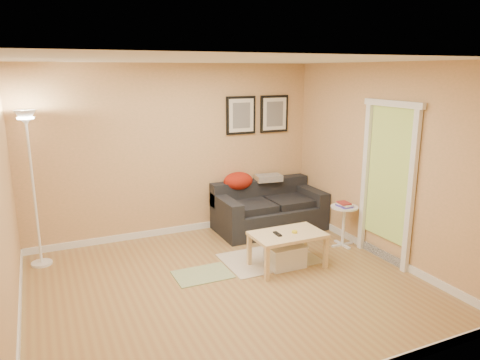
# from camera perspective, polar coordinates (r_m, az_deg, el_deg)

# --- Properties ---
(floor) EXTENTS (4.50, 4.50, 0.00)m
(floor) POSITION_cam_1_polar(r_m,az_deg,el_deg) (5.51, -1.56, -13.20)
(floor) COLOR #9D7B43
(floor) RESTS_ON ground
(ceiling) EXTENTS (4.50, 4.50, 0.00)m
(ceiling) POSITION_cam_1_polar(r_m,az_deg,el_deg) (4.91, -1.77, 14.95)
(ceiling) COLOR white
(ceiling) RESTS_ON wall_back
(wall_back) EXTENTS (4.50, 0.00, 4.50)m
(wall_back) POSITION_cam_1_polar(r_m,az_deg,el_deg) (6.90, -8.17, 3.63)
(wall_back) COLOR tan
(wall_back) RESTS_ON ground
(wall_front) EXTENTS (4.50, 0.00, 4.50)m
(wall_front) POSITION_cam_1_polar(r_m,az_deg,el_deg) (3.38, 11.80, -7.26)
(wall_front) COLOR tan
(wall_front) RESTS_ON ground
(wall_left) EXTENTS (0.00, 4.00, 4.00)m
(wall_left) POSITION_cam_1_polar(r_m,az_deg,el_deg) (4.69, -27.88, -2.66)
(wall_left) COLOR tan
(wall_left) RESTS_ON ground
(wall_right) EXTENTS (0.00, 4.00, 4.00)m
(wall_right) POSITION_cam_1_polar(r_m,az_deg,el_deg) (6.26, 17.67, 2.08)
(wall_right) COLOR tan
(wall_right) RESTS_ON ground
(baseboard_back) EXTENTS (4.50, 0.02, 0.10)m
(baseboard_back) POSITION_cam_1_polar(r_m,az_deg,el_deg) (7.22, -7.81, -6.20)
(baseboard_back) COLOR white
(baseboard_back) RESTS_ON ground
(baseboard_left) EXTENTS (0.02, 4.00, 0.10)m
(baseboard_left) POSITION_cam_1_polar(r_m,az_deg,el_deg) (5.15, -26.16, -16.12)
(baseboard_left) COLOR white
(baseboard_left) RESTS_ON ground
(baseboard_right) EXTENTS (0.02, 4.00, 0.10)m
(baseboard_right) POSITION_cam_1_polar(r_m,az_deg,el_deg) (6.61, 16.81, -8.60)
(baseboard_right) COLOR white
(baseboard_right) RESTS_ON ground
(sofa) EXTENTS (1.70, 0.90, 0.75)m
(sofa) POSITION_cam_1_polar(r_m,az_deg,el_deg) (7.21, 3.76, -3.39)
(sofa) COLOR black
(sofa) RESTS_ON ground
(red_throw) EXTENTS (0.48, 0.36, 0.28)m
(red_throw) POSITION_cam_1_polar(r_m,az_deg,el_deg) (7.20, -0.23, -0.12)
(red_throw) COLOR #AC2B0F
(red_throw) RESTS_ON sofa
(plaid_throw) EXTENTS (0.45, 0.32, 0.10)m
(plaid_throw) POSITION_cam_1_polar(r_m,az_deg,el_deg) (7.38, 3.63, 0.27)
(plaid_throw) COLOR tan
(plaid_throw) RESTS_ON sofa
(framed_print_left) EXTENTS (0.50, 0.04, 0.60)m
(framed_print_left) POSITION_cam_1_polar(r_m,az_deg,el_deg) (7.19, 0.11, 8.19)
(framed_print_left) COLOR black
(framed_print_left) RESTS_ON wall_back
(framed_print_right) EXTENTS (0.50, 0.04, 0.60)m
(framed_print_right) POSITION_cam_1_polar(r_m,az_deg,el_deg) (7.46, 4.35, 8.35)
(framed_print_right) COLOR black
(framed_print_right) RESTS_ON wall_back
(area_rug) EXTENTS (1.25, 0.85, 0.01)m
(area_rug) POSITION_cam_1_polar(r_m,az_deg,el_deg) (6.22, 3.74, -9.88)
(area_rug) COLOR beige
(area_rug) RESTS_ON ground
(green_runner) EXTENTS (0.70, 0.50, 0.01)m
(green_runner) POSITION_cam_1_polar(r_m,az_deg,el_deg) (5.78, -4.76, -11.84)
(green_runner) COLOR #668C4C
(green_runner) RESTS_ON ground
(coffee_table) EXTENTS (1.06, 0.84, 0.46)m
(coffee_table) POSITION_cam_1_polar(r_m,az_deg,el_deg) (5.93, 6.01, -8.80)
(coffee_table) COLOR beige
(coffee_table) RESTS_ON ground
(remote_control) EXTENTS (0.05, 0.16, 0.02)m
(remote_control) POSITION_cam_1_polar(r_m,az_deg,el_deg) (5.77, 4.77, -6.82)
(remote_control) COLOR black
(remote_control) RESTS_ON coffee_table
(tape_roll) EXTENTS (0.07, 0.07, 0.03)m
(tape_roll) POSITION_cam_1_polar(r_m,az_deg,el_deg) (5.85, 6.92, -6.53)
(tape_roll) COLOR yellow
(tape_roll) RESTS_ON coffee_table
(storage_bin) EXTENTS (0.49, 0.35, 0.30)m
(storage_bin) POSITION_cam_1_polar(r_m,az_deg,el_deg) (5.96, 5.74, -9.50)
(storage_bin) COLOR white
(storage_bin) RESTS_ON ground
(side_table) EXTENTS (0.39, 0.39, 0.60)m
(side_table) POSITION_cam_1_polar(r_m,az_deg,el_deg) (6.72, 12.96, -5.71)
(side_table) COLOR white
(side_table) RESTS_ON ground
(book_stack) EXTENTS (0.22, 0.25, 0.07)m
(book_stack) POSITION_cam_1_polar(r_m,az_deg,el_deg) (6.60, 13.09, -3.03)
(book_stack) COLOR #4335A0
(book_stack) RESTS_ON side_table
(floor_lamp) EXTENTS (0.26, 0.26, 2.04)m
(floor_lamp) POSITION_cam_1_polar(r_m,az_deg,el_deg) (6.29, -24.63, -1.64)
(floor_lamp) COLOR white
(floor_lamp) RESTS_ON ground
(doorway) EXTENTS (0.12, 1.01, 2.13)m
(doorway) POSITION_cam_1_polar(r_m,az_deg,el_deg) (6.18, 18.07, -0.72)
(doorway) COLOR white
(doorway) RESTS_ON ground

